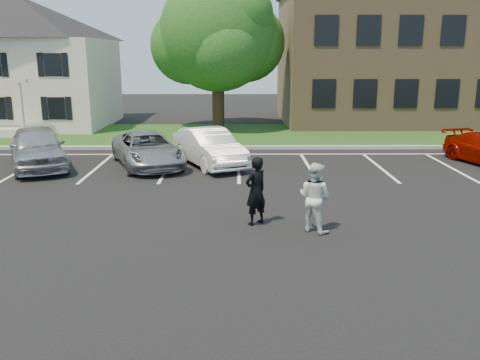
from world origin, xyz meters
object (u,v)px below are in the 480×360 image
(man_white_shirt, at_px, (314,197))
(car_silver_minivan, at_px, (148,149))
(car_white_sedan, at_px, (209,147))
(house, at_px, (23,63))
(car_silver_west, at_px, (37,147))
(office_building, at_px, (454,57))
(man_black_suit, at_px, (256,191))
(tree, at_px, (219,36))

(man_white_shirt, height_order, car_silver_minivan, man_white_shirt)
(car_silver_minivan, bearing_deg, car_white_sedan, -19.30)
(house, distance_m, car_silver_minivan, 15.28)
(car_silver_minivan, distance_m, car_white_sedan, 2.45)
(house, xyz_separation_m, man_white_shirt, (14.87, -19.33, -2.94))
(house, relative_size, car_silver_minivan, 2.13)
(man_white_shirt, bearing_deg, car_silver_west, 2.12)
(office_building, distance_m, car_white_sedan, 20.64)
(man_black_suit, xyz_separation_m, car_silver_west, (-8.29, 6.81, -0.09))
(office_building, distance_m, tree, 15.51)
(house, bearing_deg, tree, -7.14)
(house, xyz_separation_m, office_building, (27.00, 2.02, 0.33))
(office_building, xyz_separation_m, man_black_suit, (-13.59, -20.81, -3.25))
(man_black_suit, xyz_separation_m, car_white_sedan, (-1.60, 7.25, -0.17))
(office_building, bearing_deg, man_white_shirt, -119.60)
(man_white_shirt, xyz_separation_m, car_silver_minivan, (-5.50, 7.69, -0.22))
(office_building, bearing_deg, car_white_sedan, -138.23)
(tree, height_order, man_black_suit, tree)
(office_building, bearing_deg, tree, -166.86)
(car_silver_west, bearing_deg, man_black_suit, -64.09)
(man_black_suit, relative_size, car_white_sedan, 0.41)
(house, xyz_separation_m, tree, (11.95, -1.50, 1.52))
(man_black_suit, height_order, car_silver_minivan, man_black_suit)
(car_white_sedan, bearing_deg, man_black_suit, -103.49)
(house, xyz_separation_m, car_silver_west, (5.12, -11.98, -3.01))
(tree, bearing_deg, car_silver_minivan, -104.25)
(tree, relative_size, man_white_shirt, 4.95)
(man_black_suit, bearing_deg, car_white_sedan, -116.50)
(house, relative_size, car_white_sedan, 2.30)
(tree, bearing_deg, car_white_sedan, -90.73)
(man_black_suit, height_order, car_silver_west, man_black_suit)
(house, relative_size, man_black_suit, 5.67)
(car_silver_minivan, bearing_deg, tree, 54.01)
(house, relative_size, car_silver_west, 2.13)
(man_white_shirt, relative_size, car_silver_west, 0.37)
(car_silver_west, bearing_deg, car_silver_minivan, -20.17)
(man_white_shirt, bearing_deg, car_white_sedan, -29.44)
(car_white_sedan, bearing_deg, house, 109.77)
(office_building, height_order, car_white_sedan, office_building)
(car_silver_west, bearing_deg, car_white_sedan, -20.92)
(office_building, height_order, tree, tree)
(office_building, relative_size, car_white_sedan, 4.99)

